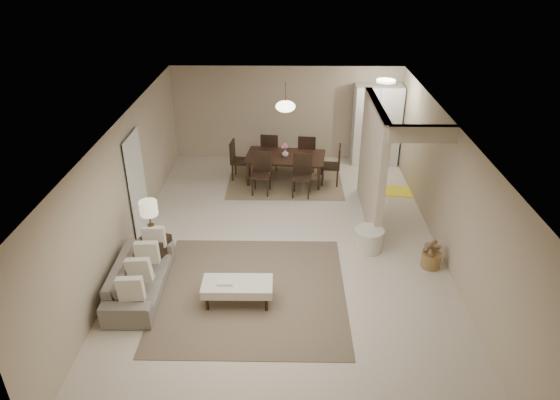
{
  "coord_description": "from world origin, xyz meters",
  "views": [
    {
      "loc": [
        0.04,
        -8.28,
        5.39
      ],
      "look_at": [
        -0.09,
        -0.06,
        1.05
      ],
      "focal_mm": 32.0,
      "sensor_mm": 36.0,
      "label": 1
    }
  ],
  "objects_px": {
    "ottoman_bench": "(237,287)",
    "wicker_basket": "(431,260)",
    "round_pouf": "(369,240)",
    "sofa": "(140,276)",
    "pantry_cabinet": "(376,125)",
    "side_table": "(154,251)",
    "dining_table": "(285,169)"
  },
  "relations": [
    {
      "from": "round_pouf",
      "to": "wicker_basket",
      "type": "height_order",
      "value": "round_pouf"
    },
    {
      "from": "pantry_cabinet",
      "to": "wicker_basket",
      "type": "height_order",
      "value": "pantry_cabinet"
    },
    {
      "from": "side_table",
      "to": "dining_table",
      "type": "bearing_deg",
      "value": 56.35
    },
    {
      "from": "pantry_cabinet",
      "to": "dining_table",
      "type": "height_order",
      "value": "pantry_cabinet"
    },
    {
      "from": "round_pouf",
      "to": "wicker_basket",
      "type": "distance_m",
      "value": 1.21
    },
    {
      "from": "round_pouf",
      "to": "dining_table",
      "type": "relative_size",
      "value": 0.29
    },
    {
      "from": "pantry_cabinet",
      "to": "round_pouf",
      "type": "height_order",
      "value": "pantry_cabinet"
    },
    {
      "from": "pantry_cabinet",
      "to": "ottoman_bench",
      "type": "xyz_separation_m",
      "value": [
        -3.11,
        -5.9,
        -0.72
      ]
    },
    {
      "from": "pantry_cabinet",
      "to": "side_table",
      "type": "height_order",
      "value": "pantry_cabinet"
    },
    {
      "from": "side_table",
      "to": "dining_table",
      "type": "xyz_separation_m",
      "value": [
        2.39,
        3.58,
        0.06
      ]
    },
    {
      "from": "dining_table",
      "to": "sofa",
      "type": "bearing_deg",
      "value": -112.18
    },
    {
      "from": "round_pouf",
      "to": "dining_table",
      "type": "bearing_deg",
      "value": 118.3
    },
    {
      "from": "pantry_cabinet",
      "to": "side_table",
      "type": "distance_m",
      "value": 6.79
    },
    {
      "from": "round_pouf",
      "to": "wicker_basket",
      "type": "xyz_separation_m",
      "value": [
        1.06,
        -0.56,
        -0.07
      ]
    },
    {
      "from": "sofa",
      "to": "side_table",
      "type": "bearing_deg",
      "value": -4.48
    },
    {
      "from": "pantry_cabinet",
      "to": "side_table",
      "type": "relative_size",
      "value": 3.87
    },
    {
      "from": "sofa",
      "to": "wicker_basket",
      "type": "height_order",
      "value": "sofa"
    },
    {
      "from": "side_table",
      "to": "pantry_cabinet",
      "type": "bearing_deg",
      "value": 45.21
    },
    {
      "from": "wicker_basket",
      "to": "dining_table",
      "type": "relative_size",
      "value": 0.18
    },
    {
      "from": "sofa",
      "to": "ottoman_bench",
      "type": "xyz_separation_m",
      "value": [
        1.69,
        -0.3,
        0.03
      ]
    },
    {
      "from": "ottoman_bench",
      "to": "dining_table",
      "type": "xyz_separation_m",
      "value": [
        0.75,
        4.7,
        0.01
      ]
    },
    {
      "from": "wicker_basket",
      "to": "sofa",
      "type": "bearing_deg",
      "value": -171.26
    },
    {
      "from": "sofa",
      "to": "side_table",
      "type": "distance_m",
      "value": 0.82
    },
    {
      "from": "pantry_cabinet",
      "to": "sofa",
      "type": "xyz_separation_m",
      "value": [
        -4.8,
        -5.6,
        -0.75
      ]
    },
    {
      "from": "pantry_cabinet",
      "to": "side_table",
      "type": "xyz_separation_m",
      "value": [
        -4.75,
        -4.78,
        -0.78
      ]
    },
    {
      "from": "wicker_basket",
      "to": "dining_table",
      "type": "distance_m",
      "value": 4.52
    },
    {
      "from": "round_pouf",
      "to": "sofa",
      "type": "bearing_deg",
      "value": -161.65
    },
    {
      "from": "sofa",
      "to": "round_pouf",
      "type": "height_order",
      "value": "sofa"
    },
    {
      "from": "round_pouf",
      "to": "dining_table",
      "type": "xyz_separation_m",
      "value": [
        -1.64,
        3.05,
        0.12
      ]
    },
    {
      "from": "ottoman_bench",
      "to": "wicker_basket",
      "type": "relative_size",
      "value": 3.3
    },
    {
      "from": "sofa",
      "to": "ottoman_bench",
      "type": "bearing_deg",
      "value": -101.06
    },
    {
      "from": "dining_table",
      "to": "round_pouf",
      "type": "bearing_deg",
      "value": -54.92
    }
  ]
}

